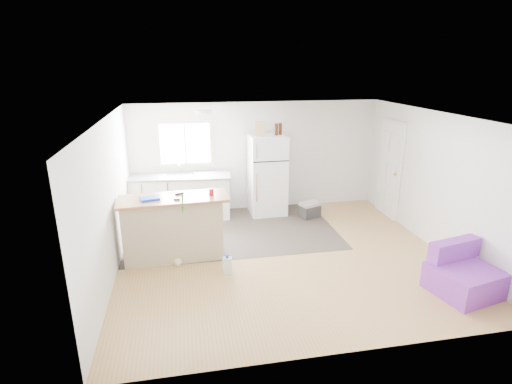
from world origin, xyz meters
TOP-DOWN VIEW (x-y plane):
  - room at (0.00, 0.00)m, footprint 5.51×5.01m
  - vinyl_zone at (-0.73, 1.25)m, footprint 4.05×2.50m
  - window at (-1.55, 2.49)m, footprint 1.18×0.06m
  - interior_door at (2.72, 1.55)m, footprint 0.11×0.92m
  - ceiling_fixture at (-1.20, 1.20)m, footprint 0.30×0.30m
  - kitchen_cabinets at (-1.70, 2.17)m, footprint 2.15×0.83m
  - peninsula at (-1.84, 0.29)m, footprint 1.80×0.77m
  - refrigerator at (0.17, 2.12)m, footprint 0.78×0.74m
  - cooler at (1.02, 1.67)m, footprint 0.50×0.42m
  - purple_seat at (2.27, -1.57)m, footprint 1.00×0.97m
  - cleaner_jug at (-1.02, -0.41)m, footprint 0.16×0.13m
  - mop at (-1.76, 0.01)m, footprint 0.22×0.35m
  - red_cup at (-1.18, 0.28)m, footprint 0.10×0.10m
  - blue_tray at (-2.18, 0.25)m, footprint 0.35×0.29m
  - tool_a at (-1.71, 0.43)m, footprint 0.15×0.10m
  - tool_b at (-1.75, 0.13)m, footprint 0.10×0.05m
  - cardboard_box at (-0.02, 2.04)m, footprint 0.21×0.13m
  - bottle_left at (0.34, 2.06)m, footprint 0.08×0.08m
  - bottle_right at (0.44, 2.11)m, footprint 0.09×0.09m

SIDE VIEW (x-z plane):
  - vinyl_zone at x=-0.73m, z-range 0.00..0.00m
  - cleaner_jug at x=-1.02m, z-range -0.02..0.30m
  - cooler at x=1.02m, z-range 0.00..0.33m
  - mop at x=-1.76m, z-range -0.39..0.86m
  - purple_seat at x=2.27m, z-range -0.09..0.61m
  - kitchen_cabinets at x=-1.70m, z-range -0.13..1.09m
  - peninsula at x=-1.84m, z-range 0.01..1.10m
  - refrigerator at x=0.17m, z-range 0.00..1.74m
  - interior_door at x=2.72m, z-range -0.03..2.07m
  - tool_b at x=-1.75m, z-range 1.09..1.11m
  - tool_a at x=-1.71m, z-range 1.09..1.12m
  - blue_tray at x=-2.18m, z-range 1.09..1.12m
  - red_cup at x=-1.18m, z-range 1.09..1.21m
  - room at x=0.00m, z-range -0.01..2.41m
  - window at x=-1.55m, z-range 1.06..2.04m
  - bottle_left at x=0.34m, z-range 1.74..1.99m
  - bottle_right at x=0.44m, z-range 1.74..1.99m
  - cardboard_box at x=-0.02m, z-range 1.74..2.04m
  - ceiling_fixture at x=-1.20m, z-range 2.32..2.40m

